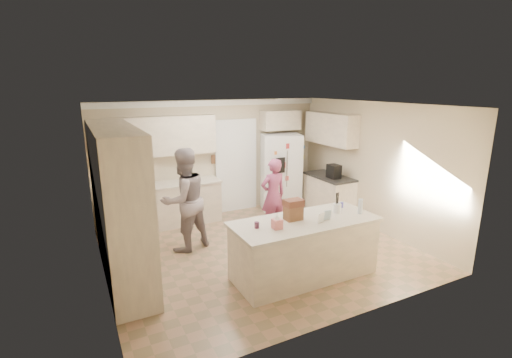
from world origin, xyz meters
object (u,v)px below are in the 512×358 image
utensil_crock (337,208)px  teen_boy (184,200)px  tissue_box (277,224)px  coffee_maker (334,171)px  dollhouse_body (293,213)px  teen_girl (273,195)px  refrigerator (281,172)px  island_base (304,249)px

utensil_crock → teen_boy: (-2.01, 1.75, -0.07)m
tissue_box → coffee_maker: bearing=37.6°
dollhouse_body → teen_girl: size_ratio=0.17×
refrigerator → teen_boy: bearing=-137.7°
island_base → teen_boy: (-1.36, 1.80, 0.49)m
island_base → utensil_crock: size_ratio=14.67×
coffee_maker → teen_boy: size_ratio=0.16×
island_base → dollhouse_body: (-0.15, 0.10, 0.60)m
dollhouse_body → teen_girl: 1.85m
island_base → teen_boy: bearing=127.0°
teen_boy → teen_girl: bearing=162.6°
island_base → dollhouse_body: size_ratio=8.46×
island_base → tissue_box: tissue_box is taller
teen_boy → teen_girl: 1.84m
teen_girl → refrigerator: bearing=-127.6°
refrigerator → dollhouse_body: size_ratio=6.92×
refrigerator → island_base: (-1.36, -3.02, -0.46)m
refrigerator → tissue_box: 3.66m
coffee_maker → island_base: 2.87m
teen_girl → teen_boy: bearing=-0.9°
refrigerator → teen_girl: bearing=-108.2°
teen_boy → teen_girl: teen_boy is taller
dollhouse_body → island_base: bearing=-33.7°
island_base → dollhouse_body: 0.62m
utensil_crock → tissue_box: 1.21m
refrigerator → utensil_crock: (-0.71, -2.97, 0.10)m
coffee_maker → utensil_crock: (-1.40, -1.85, -0.07)m
island_base → tissue_box: (-0.55, -0.10, 0.56)m
teen_girl → dollhouse_body: bearing=68.5°
coffee_maker → refrigerator: bearing=121.7°
teen_girl → island_base: bearing=73.9°
coffee_maker → teen_girl: (-1.58, -0.09, -0.31)m
refrigerator → coffee_maker: bearing=-40.2°
dollhouse_body → refrigerator: bearing=62.7°
island_base → dollhouse_body: dollhouse_body is taller
refrigerator → teen_girl: size_ratio=1.19×
island_base → tissue_box: bearing=-169.7°
utensil_crock → dollhouse_body: (-0.80, 0.05, 0.04)m
tissue_box → island_base: bearing=10.3°
refrigerator → coffee_maker: 1.33m
tissue_box → teen_boy: 2.06m
island_base → utensil_crock: (0.65, 0.05, 0.56)m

